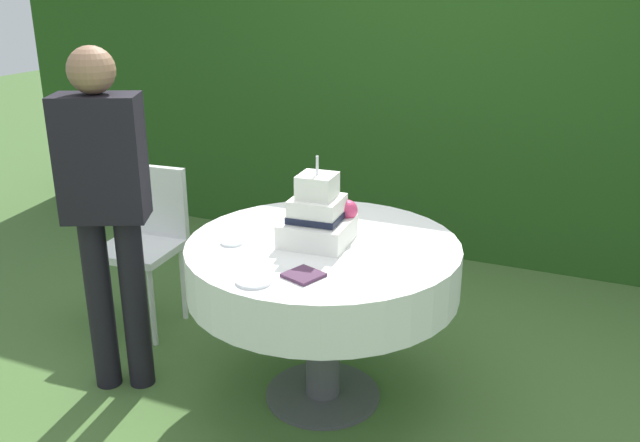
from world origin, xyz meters
name	(u,v)px	position (x,y,z in m)	size (l,w,h in m)	color
ground_plane	(323,396)	(0.00, 0.00, 0.00)	(20.00, 20.00, 0.00)	#476B33
foliage_hedge	(448,72)	(0.00, 2.15, 1.24)	(6.84, 0.52, 2.48)	#234C19
cake_table	(323,269)	(0.00, 0.00, 0.65)	(1.20, 1.20, 0.78)	#4C4C51
wedding_cake	(318,217)	(-0.02, 0.00, 0.89)	(0.30, 0.30, 0.39)	white
serving_plate_near	(254,281)	(-0.08, -0.47, 0.78)	(0.14, 0.14, 0.01)	white
serving_plate_far	(232,242)	(-0.36, -0.16, 0.78)	(0.10, 0.10, 0.01)	white
serving_plate_left	(342,210)	(-0.08, 0.42, 0.78)	(0.11, 0.11, 0.01)	white
napkin_stack	(303,275)	(0.07, -0.35, 0.78)	(0.13, 0.13, 0.01)	#4C2D47
garden_chair	(146,232)	(-1.19, 0.30, 0.54)	(0.43, 0.43, 0.89)	white
standing_person	(106,201)	(-0.92, -0.28, 0.93)	(0.41, 0.34, 1.60)	black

